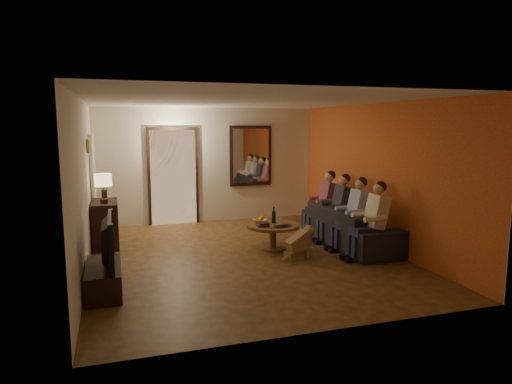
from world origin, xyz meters
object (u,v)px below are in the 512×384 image
object	(u,v)px
person_a	(373,224)
laptop	(284,227)
bowl	(260,221)
sofa	(351,226)
person_c	(339,211)
dresser	(105,224)
table_lamp	(103,188)
dog	(299,242)
wine_bottle	(274,215)
person_d	(325,205)
person_b	(355,217)
coffee_table	(273,237)
tv	(102,241)
tv_stand	(104,279)

from	to	relation	value
person_a	laptop	world-z (taller)	person_a
bowl	sofa	bearing A→B (deg)	-13.12
person_c	bowl	distance (m)	1.56
dresser	person_a	bearing A→B (deg)	-27.22
dresser	person_c	size ratio (longest dim) A/B	0.78
table_lamp	dog	world-z (taller)	table_lamp
person_a	bowl	xyz separation A→B (m)	(-1.55, 1.29, -0.12)
person_a	wine_bottle	xyz separation A→B (m)	(-1.32, 1.17, 0.01)
person_d	wine_bottle	distance (m)	1.47
person_b	person_d	size ratio (longest dim) A/B	1.00
person_d	dog	distance (m)	1.85
dog	coffee_table	distance (m)	0.71
dog	wine_bottle	world-z (taller)	wine_bottle
person_d	tv	bearing A→B (deg)	-153.71
sofa	dog	world-z (taller)	sofa
tv	person_d	world-z (taller)	person_d
table_lamp	person_c	bearing A→B (deg)	-10.18
tv_stand	person_d	distance (m)	4.75
tv_stand	laptop	distance (m)	3.17
sofa	person_a	bearing A→B (deg)	173.22
person_a	person_c	world-z (taller)	same
coffee_table	tv_stand	bearing A→B (deg)	-154.61
tv	table_lamp	bearing A→B (deg)	0.00
dresser	dog	world-z (taller)	dresser
person_a	laptop	distance (m)	1.50
person_a	laptop	size ratio (longest dim) A/B	3.65
tv	person_d	size ratio (longest dim) A/B	0.96
sofa	bowl	bearing A→B (deg)	76.45
person_a	dog	xyz separation A→B (m)	(-1.16, 0.39, -0.32)
tv	dog	size ratio (longest dim) A/B	2.05
sofa	person_c	bearing A→B (deg)	18.00
person_d	coffee_table	world-z (taller)	person_d
sofa	person_d	distance (m)	0.94
person_b	laptop	world-z (taller)	person_b
dresser	wine_bottle	bearing A→B (deg)	-19.21
dresser	dog	size ratio (longest dim) A/B	1.67
tv_stand	bowl	world-z (taller)	bowl
person_d	coffee_table	distance (m)	1.60
tv	dog	world-z (taller)	tv
tv_stand	bowl	bearing A→B (deg)	30.47
table_lamp	person_d	size ratio (longest dim) A/B	0.45
sofa	dog	xyz separation A→B (m)	(-1.26, -0.51, -0.07)
person_b	person_a	bearing A→B (deg)	-90.00
person_a	wine_bottle	size ratio (longest dim) A/B	3.87
person_b	wine_bottle	xyz separation A→B (m)	(-1.32, 0.57, 0.01)
person_c	dresser	bearing A→B (deg)	166.97
coffee_table	laptop	size ratio (longest dim) A/B	2.87
sofa	person_c	world-z (taller)	person_c
person_b	dog	size ratio (longest dim) A/B	2.14
person_b	person_d	xyz separation A→B (m)	(0.00, 1.20, 0.00)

